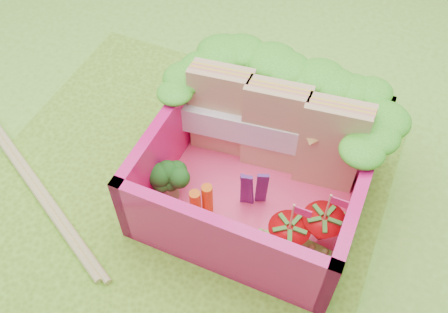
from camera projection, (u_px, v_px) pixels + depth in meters
ground at (177, 196)px, 3.34m from camera, size 14.00×14.00×0.00m
placemat at (177, 195)px, 3.33m from camera, size 2.60×2.60×0.03m
bento_floor at (258, 189)px, 3.31m from camera, size 1.30×1.30×0.05m
bento_box at (260, 166)px, 3.11m from camera, size 1.30×1.30×0.55m
lettuce_ruffle at (290, 79)px, 3.12m from camera, size 1.43×0.77×0.11m
sandwich_stack at (275, 128)px, 3.16m from camera, size 1.25×0.32×0.69m
broccoli at (168, 179)px, 3.12m from camera, size 0.33×0.33×0.25m
carrot_sticks at (202, 202)px, 3.07m from camera, size 0.12×0.13×0.26m
purple_wedges at (252, 189)px, 3.05m from camera, size 0.16×0.09×0.38m
strawberry_left at (288, 238)px, 2.90m from camera, size 0.24×0.24×0.48m
strawberry_right at (321, 229)px, 2.94m from camera, size 0.25×0.25×0.49m
snap_peas at (305, 235)px, 3.03m from camera, size 0.62×0.50×0.05m
chopsticks at (18, 161)px, 3.46m from camera, size 2.13×1.11×0.05m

